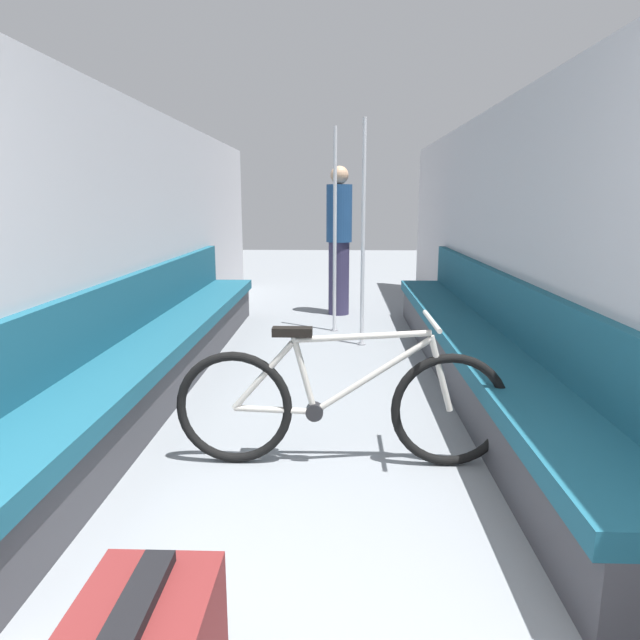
{
  "coord_description": "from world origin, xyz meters",
  "views": [
    {
      "loc": [
        0.15,
        -0.78,
        1.35
      ],
      "look_at": [
        0.01,
        3.3,
        0.49
      ],
      "focal_mm": 32.0,
      "sensor_mm": 36.0,
      "label": 1
    }
  ],
  "objects_px": {
    "bench_seat_row_left": "(163,348)",
    "grab_pole_far": "(335,235)",
    "grab_pole_near": "(363,239)",
    "bicycle": "(341,404)",
    "bench_seat_row_right": "(476,350)",
    "passenger_standing": "(339,239)"
  },
  "relations": [
    {
      "from": "bench_seat_row_left",
      "to": "bench_seat_row_right",
      "type": "xyz_separation_m",
      "value": [
        2.32,
        0.0,
        0.0
      ]
    },
    {
      "from": "bicycle",
      "to": "passenger_standing",
      "type": "bearing_deg",
      "value": 84.42
    },
    {
      "from": "grab_pole_near",
      "to": "bench_seat_row_right",
      "type": "bearing_deg",
      "value": -56.83
    },
    {
      "from": "bicycle",
      "to": "grab_pole_far",
      "type": "distance_m",
      "value": 3.18
    },
    {
      "from": "bench_seat_row_right",
      "to": "grab_pole_far",
      "type": "xyz_separation_m",
      "value": [
        -1.05,
        1.79,
        0.73
      ]
    },
    {
      "from": "bicycle",
      "to": "grab_pole_near",
      "type": "xyz_separation_m",
      "value": [
        0.21,
        2.52,
        0.68
      ]
    },
    {
      "from": "bench_seat_row_left",
      "to": "grab_pole_far",
      "type": "relative_size",
      "value": 2.51
    },
    {
      "from": "bicycle",
      "to": "bench_seat_row_right",
      "type": "bearing_deg",
      "value": 47.04
    },
    {
      "from": "grab_pole_far",
      "to": "bicycle",
      "type": "bearing_deg",
      "value": -88.95
    },
    {
      "from": "bench_seat_row_right",
      "to": "grab_pole_far",
      "type": "bearing_deg",
      "value": 120.41
    },
    {
      "from": "grab_pole_near",
      "to": "passenger_standing",
      "type": "height_order",
      "value": "grab_pole_near"
    },
    {
      "from": "bench_seat_row_right",
      "to": "grab_pole_near",
      "type": "xyz_separation_m",
      "value": [
        -0.79,
        1.21,
        0.73
      ]
    },
    {
      "from": "bench_seat_row_right",
      "to": "bicycle",
      "type": "bearing_deg",
      "value": -127.21
    },
    {
      "from": "grab_pole_near",
      "to": "passenger_standing",
      "type": "xyz_separation_m",
      "value": [
        -0.22,
        1.49,
        -0.11
      ]
    },
    {
      "from": "grab_pole_near",
      "to": "grab_pole_far",
      "type": "distance_m",
      "value": 0.64
    },
    {
      "from": "bench_seat_row_right",
      "to": "grab_pole_near",
      "type": "bearing_deg",
      "value": 123.17
    },
    {
      "from": "bench_seat_row_right",
      "to": "bicycle",
      "type": "distance_m",
      "value": 1.65
    },
    {
      "from": "passenger_standing",
      "to": "grab_pole_far",
      "type": "bearing_deg",
      "value": -44.3
    },
    {
      "from": "grab_pole_near",
      "to": "passenger_standing",
      "type": "bearing_deg",
      "value": 98.37
    },
    {
      "from": "bicycle",
      "to": "passenger_standing",
      "type": "xyz_separation_m",
      "value": [
        -0.01,
        4.01,
        0.57
      ]
    },
    {
      "from": "bench_seat_row_right",
      "to": "grab_pole_near",
      "type": "height_order",
      "value": "grab_pole_near"
    },
    {
      "from": "bench_seat_row_left",
      "to": "grab_pole_far",
      "type": "height_order",
      "value": "grab_pole_far"
    }
  ]
}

